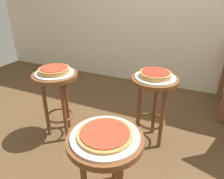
{
  "coord_description": "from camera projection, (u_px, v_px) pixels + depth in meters",
  "views": [
    {
      "loc": [
        0.47,
        -1.38,
        1.35
      ],
      "look_at": [
        -0.15,
        0.02,
        0.6
      ],
      "focal_mm": 33.18,
      "sensor_mm": 36.0,
      "label": 1
    }
  ],
  "objects": [
    {
      "name": "stool_foreground",
      "position": [
        106.0,
        161.0,
        1.14
      ],
      "size": [
        0.41,
        0.41,
        0.66
      ],
      "color": "brown",
      "rests_on": "ground_plane"
    },
    {
      "name": "serving_plate_foreground",
      "position": [
        105.0,
        136.0,
        1.06
      ],
      "size": [
        0.36,
        0.36,
        0.01
      ],
      "primitive_type": "cylinder",
      "color": "white",
      "rests_on": "stool_foreground"
    },
    {
      "name": "stool_leftside",
      "position": [
        153.0,
        95.0,
        1.84
      ],
      "size": [
        0.41,
        0.41,
        0.66
      ],
      "color": "brown",
      "rests_on": "ground_plane"
    },
    {
      "name": "pizza_foreground",
      "position": [
        105.0,
        134.0,
        1.05
      ],
      "size": [
        0.29,
        0.29,
        0.02
      ],
      "color": "#B78442",
      "rests_on": "serving_plate_foreground"
    },
    {
      "name": "pizza_leftside",
      "position": [
        155.0,
        74.0,
        1.75
      ],
      "size": [
        0.27,
        0.27,
        0.05
      ],
      "color": "tan",
      "rests_on": "serving_plate_leftside"
    },
    {
      "name": "serving_plate_middle",
      "position": [
        55.0,
        73.0,
        1.85
      ],
      "size": [
        0.34,
        0.34,
        0.01
      ],
      "primitive_type": "cylinder",
      "color": "silver",
      "rests_on": "stool_middle"
    },
    {
      "name": "stool_middle",
      "position": [
        57.0,
        90.0,
        1.93
      ],
      "size": [
        0.41,
        0.41,
        0.66
      ],
      "color": "brown",
      "rests_on": "ground_plane"
    },
    {
      "name": "ground_plane",
      "position": [
        126.0,
        152.0,
        1.9
      ],
      "size": [
        6.0,
        6.0,
        0.0
      ],
      "primitive_type": "plane",
      "color": "brown"
    },
    {
      "name": "pizza_middle",
      "position": [
        54.0,
        70.0,
        1.84
      ],
      "size": [
        0.27,
        0.27,
        0.05
      ],
      "color": "#B78442",
      "rests_on": "serving_plate_middle"
    },
    {
      "name": "serving_plate_leftside",
      "position": [
        155.0,
        77.0,
        1.76
      ],
      "size": [
        0.35,
        0.35,
        0.01
      ],
      "primitive_type": "cylinder",
      "color": "silver",
      "rests_on": "stool_leftside"
    }
  ]
}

